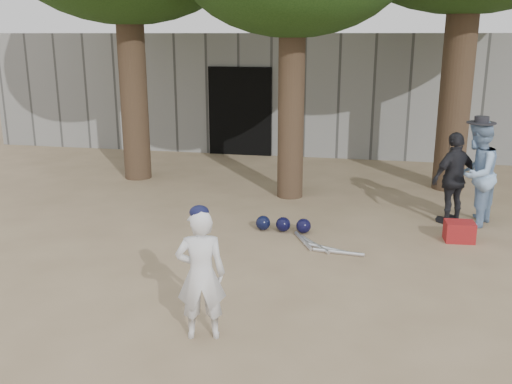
% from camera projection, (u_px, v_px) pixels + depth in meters
% --- Properties ---
extents(ground, '(70.00, 70.00, 0.00)m').
position_uv_depth(ground, '(192.00, 285.00, 6.99)').
color(ground, '#937C5E').
rests_on(ground, ground).
extents(boy_player, '(0.56, 0.45, 1.36)m').
position_uv_depth(boy_player, '(201.00, 275.00, 5.63)').
color(boy_player, silver).
rests_on(boy_player, ground).
extents(spectator_blue, '(0.93, 1.01, 1.69)m').
position_uv_depth(spectator_blue, '(476.00, 174.00, 8.99)').
color(spectator_blue, '#89ABD3').
rests_on(spectator_blue, ground).
extents(spectator_dark, '(0.91, 0.83, 1.49)m').
position_uv_depth(spectator_dark, '(454.00, 178.00, 9.11)').
color(spectator_dark, black).
rests_on(spectator_dark, ground).
extents(red_bag, '(0.44, 0.35, 0.30)m').
position_uv_depth(red_bag, '(459.00, 231.00, 8.45)').
color(red_bag, '#9F2215').
rests_on(red_bag, ground).
extents(back_building, '(16.00, 5.24, 3.00)m').
position_uv_depth(back_building, '(301.00, 87.00, 16.34)').
color(back_building, gray).
rests_on(back_building, ground).
extents(helmet_row, '(0.87, 0.25, 0.23)m').
position_uv_depth(helmet_row, '(283.00, 224.00, 8.87)').
color(helmet_row, black).
rests_on(helmet_row, ground).
extents(bat_pile, '(1.08, 0.76, 0.06)m').
position_uv_depth(bat_pile, '(320.00, 246.00, 8.19)').
color(bat_pile, silver).
rests_on(bat_pile, ground).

